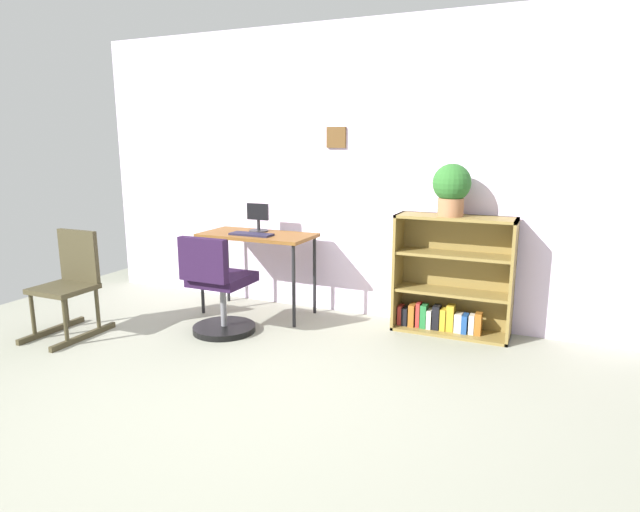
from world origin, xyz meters
The scene contains 9 objects.
ground_plane centered at (0.00, 0.00, 0.00)m, with size 6.24×6.24×0.00m, color gray.
wall_back centered at (0.00, 2.15, 1.28)m, with size 5.20×0.12×2.57m.
desk centered at (-0.70, 1.74, 0.68)m, with size 1.02×0.50×0.75m.
monitor centered at (-0.75, 1.84, 0.87)m, with size 0.22×0.18×0.26m.
keyboard centered at (-0.70, 1.64, 0.76)m, with size 0.39×0.14×0.02m, color #1F1D32.
office_chair centered at (-0.71, 1.12, 0.36)m, with size 0.52×0.55×0.83m.
rocking_chair centered at (-1.82, 0.65, 0.43)m, with size 0.42×0.64×0.85m.
bookshelf_low centered at (1.01, 1.96, 0.43)m, with size 0.94×0.30×0.98m.
potted_plant_on_shelf centered at (0.98, 1.90, 1.21)m, with size 0.30×0.30×0.41m.
Camera 1 is at (1.77, -2.40, 1.56)m, focal length 30.30 mm.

